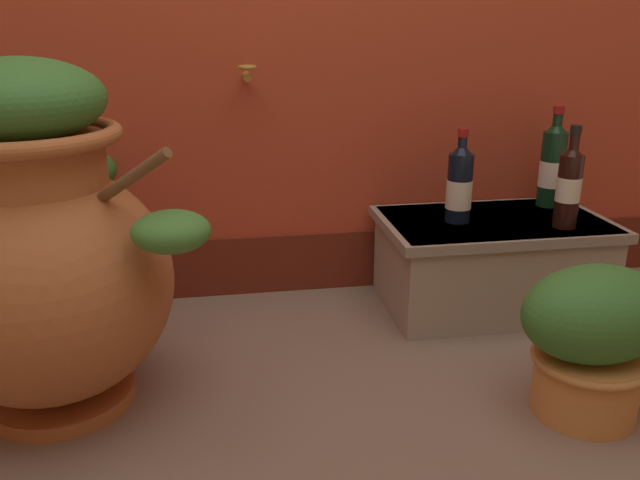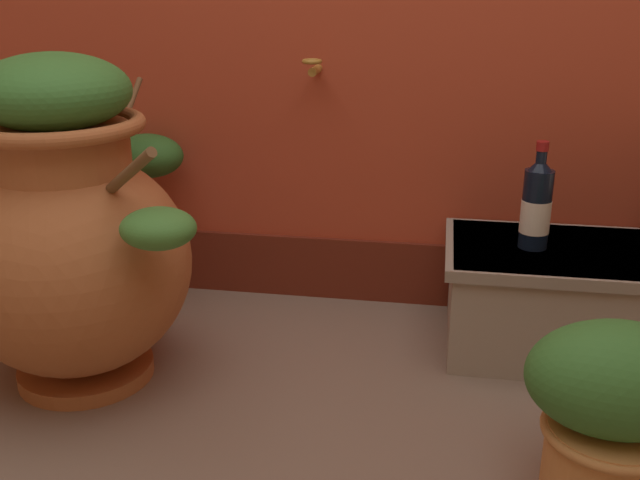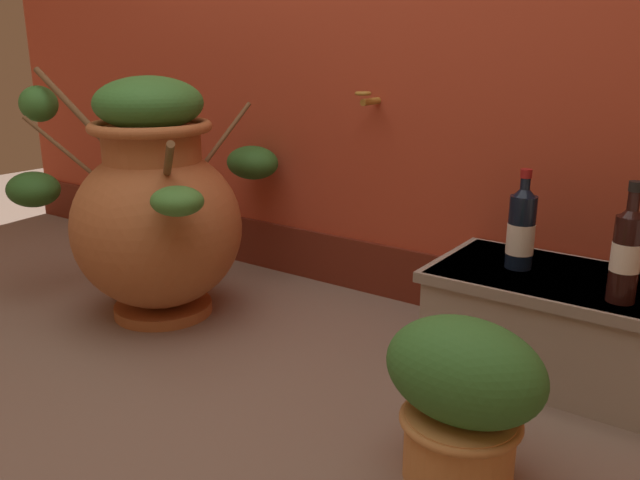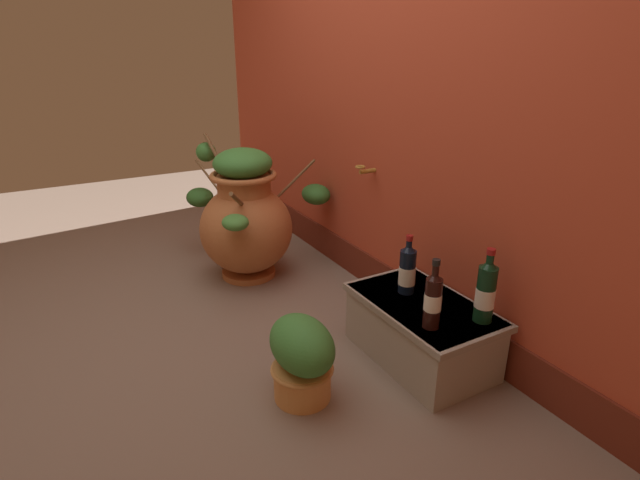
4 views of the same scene
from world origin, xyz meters
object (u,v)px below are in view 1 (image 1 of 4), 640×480
object	(u,v)px
wine_bottle_left	(553,163)
wine_bottle_middle	(569,184)
potted_shrub	(593,337)
wine_bottle_right	(460,183)
terracotta_urn	(37,255)

from	to	relation	value
wine_bottle_left	wine_bottle_middle	bearing A→B (deg)	-106.76
potted_shrub	wine_bottle_middle	bearing A→B (deg)	68.74
wine_bottle_middle	wine_bottle_right	bearing A→B (deg)	160.23
terracotta_urn	potted_shrub	bearing A→B (deg)	-11.60
wine_bottle_middle	wine_bottle_right	world-z (taller)	wine_bottle_middle
terracotta_urn	wine_bottle_right	distance (m)	1.18
terracotta_urn	wine_bottle_middle	bearing A→B (deg)	9.76
wine_bottle_left	wine_bottle_right	world-z (taller)	wine_bottle_left
wine_bottle_left	potted_shrub	world-z (taller)	wine_bottle_left
terracotta_urn	wine_bottle_right	world-z (taller)	terracotta_urn
terracotta_urn	wine_bottle_right	bearing A→B (deg)	17.25
wine_bottle_left	terracotta_urn	bearing A→B (deg)	-162.56
wine_bottle_left	wine_bottle_right	xyz separation A→B (m)	(-0.36, -0.12, -0.02)
potted_shrub	wine_bottle_left	bearing A→B (deg)	70.11
wine_bottle_middle	terracotta_urn	bearing A→B (deg)	-170.24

